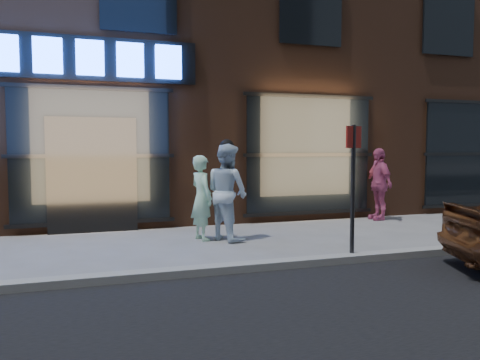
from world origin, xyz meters
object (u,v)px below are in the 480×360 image
object	(u,v)px
man_bowtie	(202,198)
man_cap	(227,192)
sign_post	(353,179)
passerby	(379,184)

from	to	relation	value
man_bowtie	man_cap	xyz separation A→B (m)	(0.46, -0.15, 0.11)
man_cap	sign_post	distance (m)	2.62
passerby	sign_post	world-z (taller)	sign_post
man_bowtie	man_cap	world-z (taller)	man_cap
passerby	man_cap	bearing A→B (deg)	-69.71
man_cap	man_bowtie	bearing A→B (deg)	47.77
man_bowtie	passerby	world-z (taller)	passerby
man_cap	sign_post	xyz separation A→B (m)	(1.40, -2.18, 0.36)
passerby	man_bowtie	bearing A→B (deg)	-73.02
man_bowtie	passerby	distance (m)	4.85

